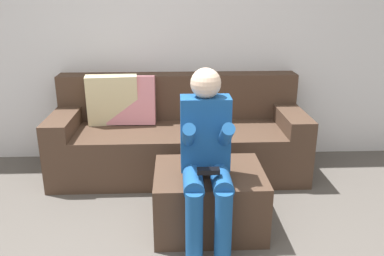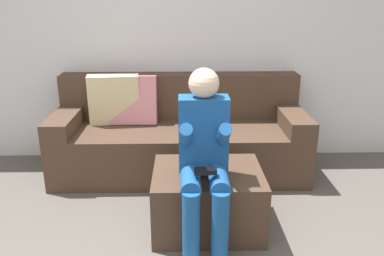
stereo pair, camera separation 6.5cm
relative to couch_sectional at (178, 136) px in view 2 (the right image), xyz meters
name	(u,v)px [view 2 (the right image)]	position (x,y,z in m)	size (l,w,h in m)	color
wall_back	(159,21)	(-0.17, 0.42, 1.03)	(5.96, 0.10, 2.75)	silver
couch_sectional	(178,136)	(0.00, 0.00, 0.00)	(2.32, 0.86, 0.93)	#473326
ottoman	(207,199)	(0.23, -1.02, -0.12)	(0.78, 0.63, 0.44)	#473326
person_seated	(204,154)	(0.19, -1.21, 0.31)	(0.33, 0.63, 1.19)	#194C8C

